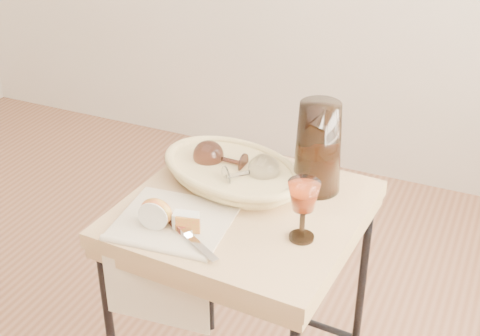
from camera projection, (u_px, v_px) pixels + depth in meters
The scene contains 10 objects.
side_table at pixel (243, 316), 1.85m from camera, with size 0.58×0.58×0.74m, color olive, non-canonical shape.
tea_towel at pixel (174, 221), 1.60m from camera, with size 0.27×0.24×0.01m, color beige.
bread_basket at pixel (232, 173), 1.76m from camera, with size 0.37×0.26×0.05m, color tan, non-canonical shape.
goblet_lying_a at pixel (223, 159), 1.77m from camera, with size 0.14×0.09×0.09m, color #4D2A23, non-canonical shape.
goblet_lying_b at pixel (248, 173), 1.71m from camera, with size 0.14×0.08×0.08m, color white, non-canonical shape.
pitcher at pixel (318, 147), 1.69m from camera, with size 0.17×0.25×0.28m, color black, non-canonical shape.
wine_goblet at pixel (303, 211), 1.51m from camera, with size 0.08×0.08×0.15m, color white, non-canonical shape.
apple_half at pixel (156, 212), 1.56m from camera, with size 0.08×0.04×0.07m, color red.
apple_wedge at pixel (186, 220), 1.56m from camera, with size 0.06×0.03×0.04m, color silver.
table_knife at pixel (188, 234), 1.53m from camera, with size 0.21×0.02×0.02m, color silver, non-canonical shape.
Camera 1 is at (1.14, -1.08, 1.64)m, focal length 49.29 mm.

